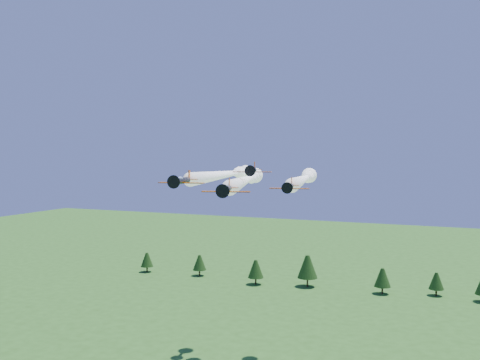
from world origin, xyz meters
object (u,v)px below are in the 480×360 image
at_px(plane_lead, 247,180).
at_px(plane_right, 304,179).
at_px(plane_slot, 252,170).
at_px(plane_left, 227,174).

height_order(plane_lead, plane_right, plane_lead).
relative_size(plane_lead, plane_slot, 6.90).
relative_size(plane_right, plane_slot, 6.24).
xyz_separation_m(plane_left, plane_right, (17.09, 3.24, -0.92)).
bearing_deg(plane_lead, plane_right, 24.25).
height_order(plane_left, plane_right, plane_left).
height_order(plane_right, plane_slot, plane_slot).
xyz_separation_m(plane_lead, plane_left, (-7.07, 5.42, 0.87)).
height_order(plane_lead, plane_slot, plane_slot).
bearing_deg(plane_right, plane_slot, -110.16).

